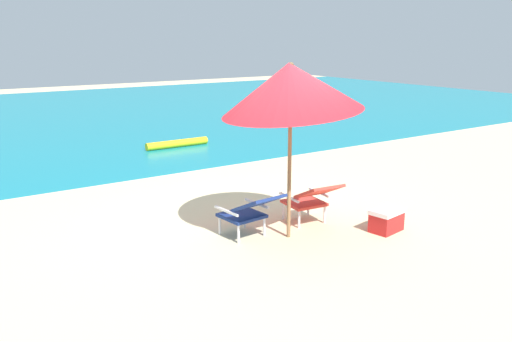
% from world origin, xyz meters
% --- Properties ---
extents(ground_plane, '(40.00, 40.00, 0.00)m').
position_xyz_m(ground_plane, '(0.00, 4.00, 0.00)').
color(ground_plane, beige).
extents(ocean_band, '(40.00, 18.00, 0.01)m').
position_xyz_m(ocean_band, '(0.00, 12.49, 0.00)').
color(ocean_band, teal).
rests_on(ocean_band, ground_plane).
extents(swim_buoy, '(1.60, 0.18, 0.18)m').
position_xyz_m(swim_buoy, '(1.38, 5.79, 0.10)').
color(swim_buoy, yellow).
rests_on(swim_buoy, ocean_band).
extents(lounge_chair_left, '(0.62, 0.92, 0.68)m').
position_xyz_m(lounge_chair_left, '(-0.48, -0.25, 0.40)').
color(lounge_chair_left, navy).
rests_on(lounge_chair_left, ground_plane).
extents(lounge_chair_right, '(0.62, 0.92, 0.68)m').
position_xyz_m(lounge_chair_right, '(0.55, -0.28, 0.40)').
color(lounge_chair_right, red).
rests_on(lounge_chair_right, ground_plane).
extents(beach_umbrella_center, '(2.10, 2.06, 2.40)m').
position_xyz_m(beach_umbrella_center, '(-0.01, -0.49, 2.00)').
color(beach_umbrella_center, olive).
rests_on(beach_umbrella_center, ground_plane).
extents(cooler_box, '(0.52, 0.40, 0.32)m').
position_xyz_m(cooler_box, '(1.25, -1.06, 0.16)').
color(cooler_box, red).
rests_on(cooler_box, ground_plane).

